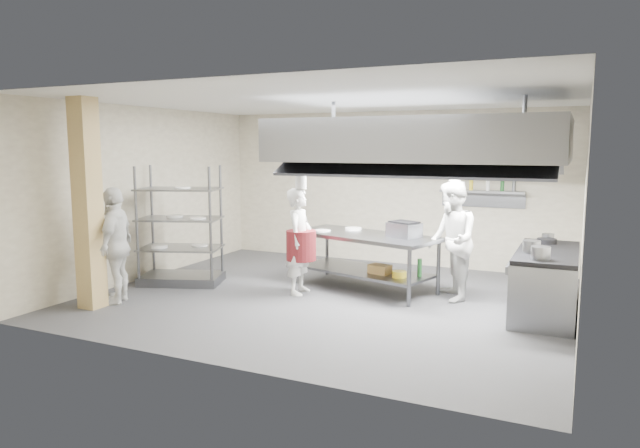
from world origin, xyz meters
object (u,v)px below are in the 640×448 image
at_px(chef_plating, 116,245).
at_px(pass_rack, 180,225).
at_px(stockpot, 531,246).
at_px(island, 363,261).
at_px(chef_line, 451,241).
at_px(chef_head, 300,241).
at_px(cooking_range, 546,284).
at_px(griddle, 404,230).

bearing_deg(chef_plating, pass_rack, 151.76).
distance_m(chef_plating, stockpot, 5.92).
height_order(island, pass_rack, pass_rack).
distance_m(chef_line, stockpot, 1.26).
bearing_deg(chef_head, pass_rack, 90.30).
bearing_deg(chef_line, chef_plating, -87.52).
distance_m(cooking_range, stockpot, 0.65).
bearing_deg(chef_plating, cooking_range, 85.14).
bearing_deg(cooking_range, griddle, 174.06).
relative_size(chef_head, chef_line, 0.92).
height_order(pass_rack, cooking_range, pass_rack).
bearing_deg(island, chef_head, -122.53).
distance_m(pass_rack, chef_head, 2.16).
distance_m(island, stockpot, 2.71).
relative_size(island, chef_plating, 1.40).
bearing_deg(chef_line, griddle, -115.67).
bearing_deg(chef_line, stockpot, 44.72).
bearing_deg(chef_head, cooking_range, -88.88).
xyz_separation_m(chef_plating, stockpot, (5.65, 1.78, 0.12)).
xyz_separation_m(island, griddle, (0.69, -0.05, 0.57)).
distance_m(chef_plating, griddle, 4.36).
xyz_separation_m(cooking_range, chef_head, (-3.60, -0.44, 0.42)).
height_order(island, griddle, griddle).
bearing_deg(chef_plating, chef_head, 101.33).
height_order(chef_head, chef_plating, chef_plating).
bearing_deg(chef_plating, stockpot, 83.41).
bearing_deg(griddle, island, -160.31).
bearing_deg(griddle, chef_line, 22.19).
relative_size(island, chef_head, 1.45).
bearing_deg(pass_rack, chef_plating, -114.10).
relative_size(pass_rack, stockpot, 8.52).
bearing_deg(island, chef_line, 13.08).
xyz_separation_m(pass_rack, griddle, (3.63, 0.89, 0.02)).
height_order(island, chef_plating, chef_plating).
bearing_deg(cooking_range, island, 174.50).
height_order(chef_head, griddle, chef_head).
xyz_separation_m(chef_line, chef_plating, (-4.48, -2.23, -0.04)).
relative_size(pass_rack, chef_line, 1.10).
bearing_deg(stockpot, chef_head, -176.92).
relative_size(island, stockpot, 10.36).
bearing_deg(island, pass_rack, -146.33).
height_order(chef_line, stockpot, chef_line).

